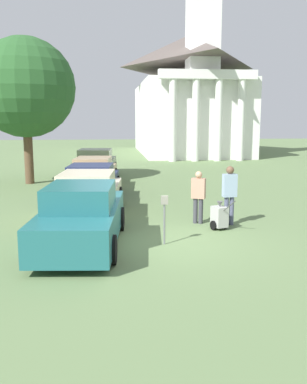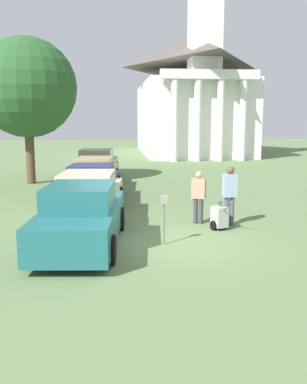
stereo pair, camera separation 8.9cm
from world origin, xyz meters
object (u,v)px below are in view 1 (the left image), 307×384
Objects in this scene: person_supervisor at (230,191)px; church at (188,92)px; equipment_cart at (219,217)px; parked_car_navy at (92,183)px; parked_car_teal at (82,217)px; person_worker at (198,194)px; parked_car_cream at (88,195)px; parked_car_tan at (94,173)px; parked_car_sage at (96,164)px; parking_meter at (164,211)px.

church reaches higher than person_supervisor.
parked_car_navy is at bearing 106.86° from equipment_cart.
church is (8.35, 30.25, 5.04)m from parked_car_teal.
person_worker is 0.90× the size of person_supervisor.
parked_car_teal reaches higher than parked_car_cream.
person_supervisor is (4.36, -7.84, 0.36)m from parked_car_tan.
person_supervisor is (0.90, -0.30, 0.12)m from person_worker.
parked_car_sage is (0.00, 3.53, 0.06)m from parked_car_tan.
parked_car_cream is at bearing -84.61° from parked_car_navy.
parked_car_cream is 4.12× the size of parking_meter.
parked_car_teal is 13.09m from parked_car_sage.
parked_car_navy is 3.88× the size of parking_meter.
parked_car_cream is 28.48m from church.
person_supervisor reaches higher than equipment_cart.
parked_car_sage is (0.00, 6.45, 0.07)m from parked_car_navy.
parked_car_teal is at bearing 54.90° from person_worker.
parked_car_cream is at bearing 120.14° from parking_meter.
parked_car_navy is 5.78m from person_worker.
parked_car_tan is at bearing 95.40° from parked_car_teal.
parked_car_teal is 4.13m from equipment_cart.
person_worker is at bearing -17.83° from parked_car_cream.
parked_car_tan is 8.98m from person_supervisor.
parking_meter is at bearing -101.59° from church.
person_worker reaches higher than parked_car_cream.
church reaches higher than parked_car_tan.
parked_car_navy is 7.10m from parking_meter.
parked_car_sage is at bearing 95.40° from parked_car_navy.
parked_car_teal is at bearing -84.60° from parked_car_tan.
parked_car_sage is at bearing 95.40° from parked_car_tan.
parked_car_teal is at bearing -84.59° from parked_car_cream.
person_supervisor is at bearing -63.62° from parked_car_sage.
parking_meter is (2.11, -13.23, 0.15)m from parked_car_sage.
parked_car_tan is 9.23m from equipment_cart.
person_worker is at bearing -23.95° from person_supervisor.
parking_meter is 2.92m from person_supervisor.
person_worker is at bearing 101.27° from equipment_cart.
parked_car_cream is 4.72m from person_supervisor.
parked_car_teal reaches higher than parking_meter.
person_supervisor is 0.09× the size of church.
parked_car_sage is 2.93× the size of person_worker.
church is at bearing -75.15° from person_worker.
parked_car_sage reaches higher than parked_car_navy.
person_supervisor is at bearing -16.86° from parked_car_cream.
parking_meter is 1.28× the size of equipment_cart.
parked_car_teal is at bearing -84.60° from parked_car_sage.
parked_car_navy reaches higher than equipment_cart.
person_supervisor reaches higher than parked_car_navy.
parked_car_sage is 19.74m from church.
equipment_cart is at bearing 145.02° from person_worker.
church is (6.23, 30.39, 4.87)m from parking_meter.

